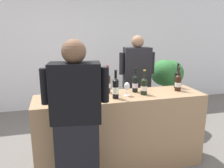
{
  "coord_description": "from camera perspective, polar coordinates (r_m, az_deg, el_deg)",
  "views": [
    {
      "loc": [
        -0.78,
        -2.54,
        1.76
      ],
      "look_at": [
        -0.11,
        0.0,
        1.12
      ],
      "focal_mm": 35.61,
      "sensor_mm": 36.0,
      "label": 1
    }
  ],
  "objects": [
    {
      "name": "ground_plane",
      "position": [
        3.19,
        2.09,
        -19.9
      ],
      "size": [
        12.0,
        12.0,
        0.0
      ],
      "primitive_type": "plane",
      "color": "#66605B"
    },
    {
      "name": "person_guest",
      "position": [
        2.19,
        -8.98,
        -11.86
      ],
      "size": [
        0.61,
        0.3,
        1.69
      ],
      "color": "black",
      "rests_on": "ground_plane"
    },
    {
      "name": "counter",
      "position": [
        2.95,
        2.17,
        -11.98
      ],
      "size": [
        2.12,
        0.56,
        0.97
      ],
      "primitive_type": "cube",
      "color": "#9E7A56",
      "rests_on": "ground_plane"
    },
    {
      "name": "wine_bottle_1",
      "position": [
        2.86,
        -1.16,
        0.29
      ],
      "size": [
        0.08,
        0.08,
        0.36
      ],
      "color": "black",
      "rests_on": "counter"
    },
    {
      "name": "ice_bucket",
      "position": [
        2.48,
        -8.81,
        -2.07
      ],
      "size": [
        0.24,
        0.24,
        0.24
      ],
      "color": "silver",
      "rests_on": "counter"
    },
    {
      "name": "wine_bottle_7",
      "position": [
        3.08,
        16.6,
        0.37
      ],
      "size": [
        0.08,
        0.08,
        0.33
      ],
      "color": "black",
      "rests_on": "counter"
    },
    {
      "name": "wine_bottle_2",
      "position": [
        2.9,
        5.97,
        0.24
      ],
      "size": [
        0.07,
        0.07,
        0.32
      ],
      "color": "black",
      "rests_on": "counter"
    },
    {
      "name": "wine_bottle_6",
      "position": [
        2.61,
        0.94,
        -1.04
      ],
      "size": [
        0.08,
        0.08,
        0.34
      ],
      "color": "black",
      "rests_on": "counter"
    },
    {
      "name": "wine_bottle_5",
      "position": [
        2.68,
        -12.36,
        -1.12
      ],
      "size": [
        0.07,
        0.07,
        0.33
      ],
      "color": "black",
      "rests_on": "counter"
    },
    {
      "name": "wall_back",
      "position": [
        5.21,
        -6.19,
        9.56
      ],
      "size": [
        8.0,
        0.1,
        2.8
      ],
      "primitive_type": "cube",
      "color": "white",
      "rests_on": "ground_plane"
    },
    {
      "name": "wine_bottle_0",
      "position": [
        2.77,
        -16.26,
        -1.05
      ],
      "size": [
        0.07,
        0.07,
        0.31
      ],
      "color": "black",
      "rests_on": "counter"
    },
    {
      "name": "potted_shrub",
      "position": [
        4.15,
        14.14,
        0.86
      ],
      "size": [
        0.63,
        0.59,
        1.26
      ],
      "color": "brown",
      "rests_on": "ground_plane"
    },
    {
      "name": "wine_bottle_4",
      "position": [
        3.23,
        16.44,
        1.3
      ],
      "size": [
        0.08,
        0.08,
        0.34
      ],
      "color": "black",
      "rests_on": "counter"
    },
    {
      "name": "person_server",
      "position": [
        3.57,
        6.27,
        -1.64
      ],
      "size": [
        0.56,
        0.28,
        1.69
      ],
      "color": "black",
      "rests_on": "ground_plane"
    },
    {
      "name": "wine_bottle_3",
      "position": [
        2.8,
        8.22,
        -0.48
      ],
      "size": [
        0.08,
        0.08,
        0.31
      ],
      "color": "black",
      "rests_on": "counter"
    },
    {
      "name": "wine_glass",
      "position": [
        2.73,
        3.85,
        -0.74
      ],
      "size": [
        0.08,
        0.08,
        0.17
      ],
      "color": "silver",
      "rests_on": "counter"
    }
  ]
}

